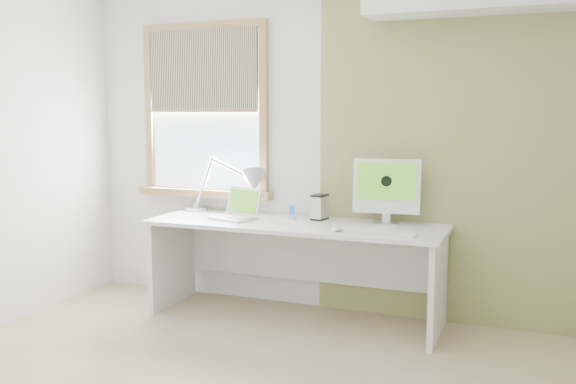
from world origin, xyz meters
The scene contains 11 objects.
room centered at (0.00, 0.00, 1.30)m, with size 4.04×3.54×2.64m.
accent_wall centered at (1.00, 1.74, 1.30)m, with size 2.00×0.02×2.60m, color olive.
window centered at (-1.00, 1.71, 1.54)m, with size 1.20×0.14×1.42m.
desk centered at (-0.08, 1.44, 0.53)m, with size 2.20×0.70×0.73m.
desk_lamp centered at (-0.60, 1.59, 0.97)m, with size 0.79×0.32×0.45m.
laptop centered at (-0.55, 1.40, 0.79)m, with size 0.39×0.35×0.23m.
phone_dock centered at (-0.15, 1.51, 0.76)m, with size 0.07×0.07×0.12m.
external_drive centered at (0.05, 1.58, 0.82)m, with size 0.11×0.16×0.19m.
imac centered at (0.56, 1.58, 1.00)m, with size 0.49×0.18×0.47m.
keyboard centered at (0.61, 1.18, 0.74)m, with size 0.47×0.16×0.02m.
mouse centered at (0.31, 1.18, 0.75)m, with size 0.07×0.11×0.03m, color white.
Camera 1 is at (1.56, -2.90, 1.54)m, focal length 39.46 mm.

